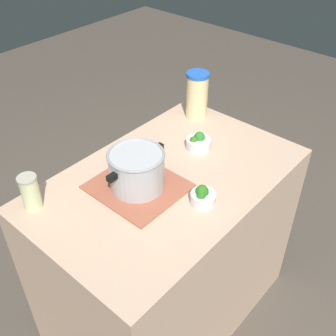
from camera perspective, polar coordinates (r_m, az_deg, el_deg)
The scene contains 8 objects.
ground_plane at distance 2.43m, azimuth 0.00°, elevation -18.69°, with size 8.00×8.00×0.00m, color brown.
counter_slab at distance 2.05m, azimuth 0.00°, elevation -11.48°, with size 1.18×0.74×0.94m, color #CEA98C.
dish_cloth at distance 1.68m, azimuth -4.25°, elevation -2.57°, with size 0.33×0.36×0.01m, color #AB5A42.
cooking_pot at distance 1.62m, azimuth -4.40°, elevation -0.19°, with size 0.30×0.23×0.16m.
lemonade_pitcher at distance 2.09m, azimuth 4.08°, elevation 10.16°, with size 0.11×0.11×0.24m.
mason_jar at distance 1.63m, azimuth -18.72°, elevation -3.21°, with size 0.07×0.07×0.15m.
broccoli_bowl_front at distance 1.89m, azimuth 4.25°, elevation 3.60°, with size 0.12×0.12×0.08m.
broccoli_bowl_center at distance 1.59m, azimuth 4.87°, elevation -4.02°, with size 0.10×0.10×0.08m.
Camera 1 is at (-1.01, -0.88, 2.03)m, focal length 43.56 mm.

